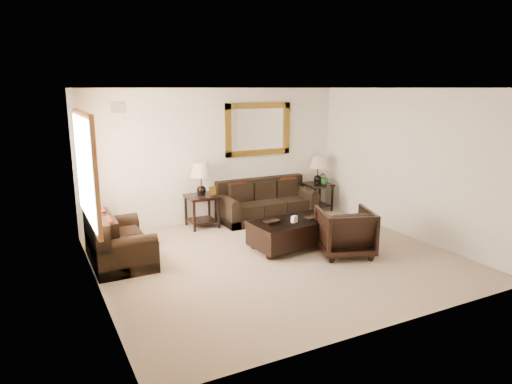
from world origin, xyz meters
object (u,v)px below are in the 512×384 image
coffee_table (293,231)px  armchair (345,229)px  sofa (266,205)px  loveseat (116,244)px  end_table_left (201,185)px  end_table_right (318,175)px

coffee_table → armchair: armchair is taller
sofa → loveseat: (-3.28, -1.11, 0.01)m
coffee_table → armchair: size_ratio=1.79×
end_table_left → armchair: (1.55, -2.53, -0.41)m
end_table_left → coffee_table: bearing=-63.3°
end_table_left → coffee_table: 2.18m
end_table_left → end_table_right: bearing=0.2°
loveseat → armchair: bearing=-111.6°
sofa → armchair: (0.15, -2.47, 0.13)m
loveseat → end_table_right: 4.81m
end_table_right → coffee_table: 2.67m
sofa → loveseat: loveseat is taller
coffee_table → end_table_left: bearing=111.6°
sofa → end_table_left: bearing=177.3°
loveseat → end_table_left: 2.28m
sofa → end_table_left: (-1.41, 0.07, 0.54)m
sofa → end_table_left: 1.51m
loveseat → armchair: 3.69m
end_table_left → end_table_right: 2.75m
end_table_right → armchair: size_ratio=1.44×
end_table_left → coffee_table: (0.95, -1.89, -0.53)m
end_table_left → armchair: size_ratio=1.50×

